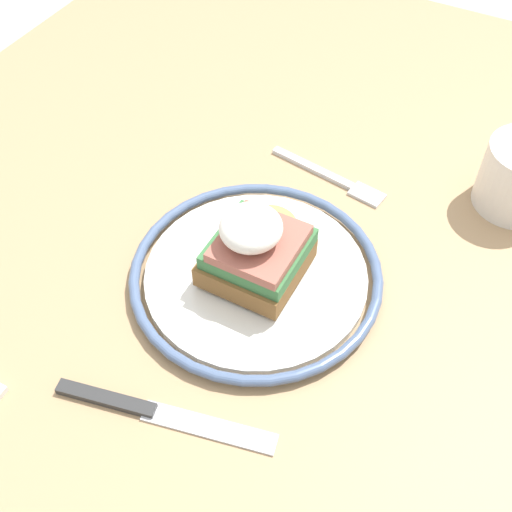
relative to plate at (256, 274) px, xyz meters
name	(u,v)px	position (x,y,z in m)	size (l,w,h in m)	color
ground_plane	(246,506)	(-0.02, -0.03, -0.74)	(6.00, 6.00, 0.00)	#B2ADA3
dining_table	(240,308)	(-0.02, -0.03, -0.10)	(1.13, 0.91, 0.73)	tan
plate	(256,274)	(0.00, 0.00, 0.00)	(0.24, 0.24, 0.02)	silver
sandwich	(256,248)	(0.00, 0.00, 0.04)	(0.13, 0.08, 0.08)	brown
fork	(333,178)	(-0.16, 0.01, -0.01)	(0.04, 0.14, 0.00)	silver
knife	(147,410)	(0.16, -0.01, -0.01)	(0.05, 0.19, 0.01)	#2D2D2D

